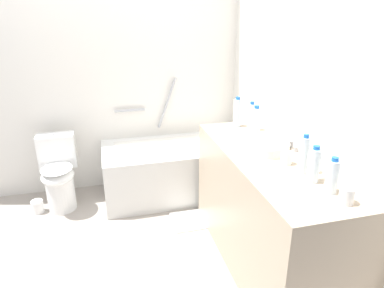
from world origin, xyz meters
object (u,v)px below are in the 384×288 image
(sink_faucet, at_px, (291,145))
(water_bottle_4, at_px, (314,165))
(water_bottle_1, at_px, (304,155))
(bathtub, at_px, (174,168))
(sink_basin, at_px, (267,147))
(drinking_glass_0, at_px, (286,158))
(toilet_paper_roll, at_px, (38,207))
(water_bottle_5, at_px, (237,113))
(bath_mat, at_px, (205,218))
(water_bottle_3, at_px, (256,123))
(water_bottle_0, at_px, (251,117))
(toilet, at_px, (59,174))
(water_bottle_2, at_px, (332,176))
(drinking_glass_1, at_px, (347,196))

(sink_faucet, xyz_separation_m, water_bottle_4, (-0.14, -0.50, 0.08))
(water_bottle_1, distance_m, water_bottle_4, 0.12)
(bathtub, bearing_deg, sink_basin, -68.10)
(sink_faucet, height_order, water_bottle_4, water_bottle_4)
(drinking_glass_0, height_order, toilet_paper_roll, drinking_glass_0)
(sink_basin, height_order, drinking_glass_0, drinking_glass_0)
(sink_basin, bearing_deg, water_bottle_5, 89.94)
(bath_mat, bearing_deg, drinking_glass_0, -69.50)
(water_bottle_3, bearing_deg, drinking_glass_0, -91.48)
(water_bottle_4, xyz_separation_m, bath_mat, (-0.32, 1.06, -0.98))
(water_bottle_5, bearing_deg, water_bottle_3, -83.33)
(water_bottle_4, distance_m, water_bottle_5, 1.08)
(water_bottle_0, xyz_separation_m, toilet_paper_roll, (-1.89, 0.62, -0.94))
(bathtub, xyz_separation_m, toilet_paper_roll, (-1.36, -0.05, -0.23))
(water_bottle_3, xyz_separation_m, toilet_paper_roll, (-1.85, 0.80, -0.95))
(toilet, height_order, water_bottle_2, water_bottle_2)
(water_bottle_4, bearing_deg, toilet, 135.05)
(water_bottle_0, distance_m, water_bottle_1, 0.83)
(toilet, xyz_separation_m, drinking_glass_0, (1.61, -1.37, 0.57))
(sink_faucet, xyz_separation_m, toilet_paper_roll, (-2.00, 1.07, -0.85))
(sink_basin, height_order, water_bottle_0, water_bottle_0)
(water_bottle_2, xyz_separation_m, drinking_glass_1, (0.01, -0.12, -0.05))
(sink_faucet, relative_size, drinking_glass_1, 1.73)
(water_bottle_2, relative_size, drinking_glass_1, 2.40)
(water_bottle_2, relative_size, water_bottle_5, 0.81)
(drinking_glass_1, bearing_deg, water_bottle_5, 93.27)
(sink_basin, relative_size, water_bottle_2, 1.51)
(water_bottle_1, bearing_deg, water_bottle_3, 91.67)
(bathtub, bearing_deg, drinking_glass_0, -70.79)
(toilet, relative_size, sink_basin, 2.29)
(sink_faucet, bearing_deg, sink_basin, 180.00)
(bathtub, xyz_separation_m, water_bottle_3, (0.49, -0.85, 0.72))
(water_bottle_1, bearing_deg, bath_mat, 109.45)
(water_bottle_1, height_order, drinking_glass_1, water_bottle_1)
(bathtub, height_order, drinking_glass_0, bathtub)
(bathtub, height_order, toilet, bathtub)
(sink_basin, distance_m, water_bottle_5, 0.58)
(bathtub, height_order, sink_faucet, bathtub)
(drinking_glass_0, height_order, bath_mat, drinking_glass_0)
(water_bottle_2, relative_size, bath_mat, 0.34)
(sink_basin, bearing_deg, bath_mat, 116.21)
(sink_faucet, bearing_deg, water_bottle_2, -100.82)
(water_bottle_0, xyz_separation_m, drinking_glass_1, (0.00, -1.21, -0.07))
(bathtub, height_order, water_bottle_4, bathtub)
(water_bottle_1, xyz_separation_m, water_bottle_5, (-0.05, 0.95, 0.00))
(toilet, distance_m, water_bottle_0, 1.91)
(toilet, xyz_separation_m, sink_faucet, (1.78, -1.13, 0.56))
(sink_basin, height_order, water_bottle_5, water_bottle_5)
(water_bottle_4, relative_size, water_bottle_5, 0.87)
(water_bottle_1, bearing_deg, water_bottle_2, -87.24)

